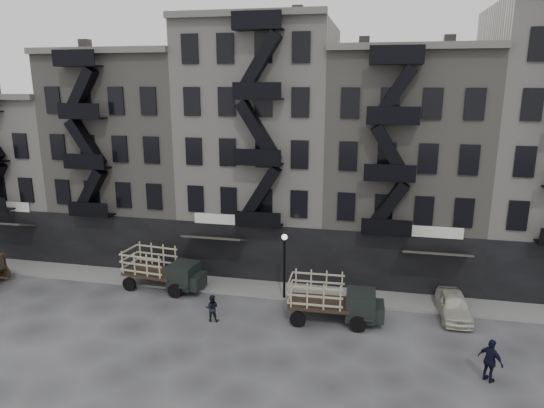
% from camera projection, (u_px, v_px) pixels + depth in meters
% --- Properties ---
extents(ground, '(140.00, 140.00, 0.00)m').
position_uv_depth(ground, '(226.00, 314.00, 28.45)').
color(ground, '#38383A').
rests_on(ground, ground).
extents(sidewalk, '(55.00, 2.50, 0.15)m').
position_uv_depth(sidewalk, '(243.00, 287.00, 31.98)').
color(sidewalk, slate).
rests_on(sidewalk, ground).
extents(building_west, '(10.00, 11.35, 13.20)m').
position_uv_depth(building_west, '(29.00, 171.00, 40.31)').
color(building_west, '#B0AAA2').
rests_on(building_west, ground).
extents(building_midwest, '(10.00, 11.35, 16.20)m').
position_uv_depth(building_midwest, '(139.00, 157.00, 37.92)').
color(building_midwest, slate).
rests_on(building_midwest, ground).
extents(building_center, '(10.00, 11.35, 18.20)m').
position_uv_depth(building_center, '(263.00, 147.00, 35.65)').
color(building_center, '#B0AAA2').
rests_on(building_center, ground).
extents(building_mideast, '(10.00, 11.35, 16.20)m').
position_uv_depth(building_mideast, '(402.00, 166.00, 33.88)').
color(building_mideast, slate).
rests_on(building_mideast, ground).
extents(lamp_post, '(0.36, 0.36, 4.28)m').
position_uv_depth(lamp_post, '(284.00, 258.00, 29.62)').
color(lamp_post, black).
rests_on(lamp_post, ground).
extents(stake_truck_west, '(5.52, 2.71, 2.68)m').
position_uv_depth(stake_truck_west, '(162.00, 267.00, 31.55)').
color(stake_truck_west, black).
rests_on(stake_truck_west, ground).
extents(stake_truck_east, '(5.32, 2.32, 2.64)m').
position_uv_depth(stake_truck_east, '(333.00, 297.00, 27.21)').
color(stake_truck_east, black).
rests_on(stake_truck_east, ground).
extents(car_east, '(1.85, 4.22, 1.42)m').
position_uv_depth(car_east, '(454.00, 305.00, 27.96)').
color(car_east, beige).
rests_on(car_east, ground).
extents(pedestrian_mid, '(0.83, 0.68, 1.57)m').
position_uv_depth(pedestrian_mid, '(212.00, 308.00, 27.44)').
color(pedestrian_mid, black).
rests_on(pedestrian_mid, ground).
extents(policeman, '(1.22, 1.21, 2.07)m').
position_uv_depth(policeman, '(490.00, 361.00, 21.83)').
color(policeman, black).
rests_on(policeman, ground).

